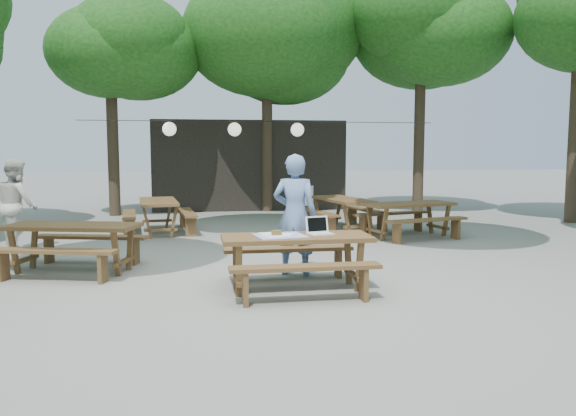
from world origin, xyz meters
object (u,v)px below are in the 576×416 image
(picnic_table_nw, at_px, (73,247))
(second_person, at_px, (17,205))
(main_picnic_table, at_px, (296,262))
(plastic_chair, at_px, (305,209))
(woman, at_px, (295,215))

(picnic_table_nw, height_order, second_person, second_person)
(main_picnic_table, distance_m, second_person, 6.08)
(plastic_chair, bearing_deg, second_person, -134.15)
(main_picnic_table, height_order, picnic_table_nw, same)
(plastic_chair, bearing_deg, woman, -87.86)
(second_person, bearing_deg, plastic_chair, -90.94)
(main_picnic_table, bearing_deg, picnic_table_nw, 152.57)
(main_picnic_table, distance_m, plastic_chair, 7.87)
(woman, bearing_deg, main_picnic_table, 102.86)
(main_picnic_table, height_order, second_person, second_person)
(main_picnic_table, xyz_separation_m, picnic_table_nw, (-3.23, 1.67, 0.00))
(second_person, bearing_deg, main_picnic_table, -161.95)
(second_person, bearing_deg, picnic_table_nw, -178.93)
(picnic_table_nw, bearing_deg, plastic_chair, 65.78)
(main_picnic_table, height_order, woman, woman)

